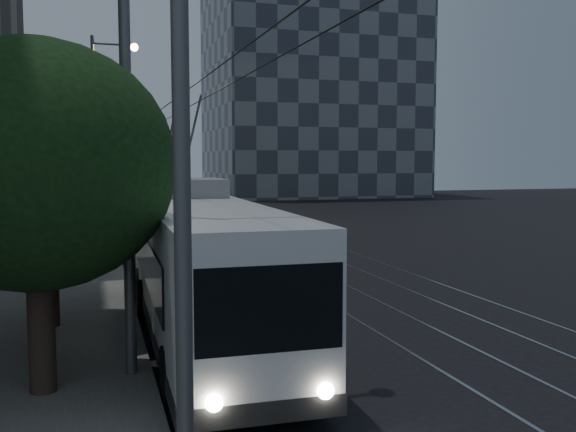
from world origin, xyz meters
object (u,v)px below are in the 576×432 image
at_px(car_white_a, 159,224).
at_px(streetlamp_near, 149,35).
at_px(car_white_d, 142,207).
at_px(streetlamp_far, 102,115).
at_px(pickup_silver, 179,241).
at_px(car_white_c, 120,211).
at_px(trolleybus, 202,266).
at_px(car_white_b, 151,221).

height_order(car_white_a, streetlamp_near, streetlamp_near).
relative_size(car_white_d, streetlamp_far, 0.36).
bearing_deg(streetlamp_near, pickup_silver, 80.98).
height_order(car_white_c, streetlamp_near, streetlamp_near).
distance_m(car_white_d, streetlamp_near, 34.95).
xyz_separation_m(car_white_d, streetlamp_near, (-2.26, -34.44, 5.51)).
height_order(trolleybus, pickup_silver, trolleybus).
bearing_deg(trolleybus, car_white_a, 88.15).
distance_m(trolleybus, streetlamp_near, 5.41).
height_order(car_white_a, car_white_b, car_white_b).
xyz_separation_m(car_white_b, car_white_d, (0.34, 11.55, -0.08)).
distance_m(pickup_silver, car_white_b, 8.64).
xyz_separation_m(car_white_b, streetlamp_far, (-2.33, 4.14, 5.84)).
bearing_deg(car_white_c, streetlamp_far, -95.49).
bearing_deg(car_white_b, streetlamp_near, -119.47).
distance_m(trolleybus, streetlamp_far, 25.00).
relative_size(car_white_c, streetlamp_far, 0.33).
relative_size(car_white_b, car_white_d, 1.32).
xyz_separation_m(car_white_b, car_white_c, (-1.25, 9.48, -0.15)).
bearing_deg(car_white_b, streetlamp_far, 94.73).
relative_size(car_white_a, streetlamp_near, 0.36).
bearing_deg(car_white_d, streetlamp_far, -103.48).
bearing_deg(car_white_a, car_white_b, 119.08).
xyz_separation_m(pickup_silver, car_white_b, (-0.34, 8.64, 0.01)).
relative_size(trolleybus, streetlamp_near, 1.15).
bearing_deg(trolleybus, car_white_d, 89.20).
height_order(car_white_d, streetlamp_far, streetlamp_far).
xyz_separation_m(pickup_silver, car_white_d, (0.00, 20.19, -0.07)).
distance_m(trolleybus, car_white_c, 29.80).
height_order(car_white_c, car_white_d, car_white_d).
bearing_deg(car_white_b, pickup_silver, -112.42).
height_order(trolleybus, streetlamp_near, streetlamp_near).
bearing_deg(pickup_silver, car_white_b, 92.72).
bearing_deg(car_white_a, pickup_silver, -94.02).
bearing_deg(car_white_a, streetlamp_near, -99.79).
height_order(trolleybus, car_white_b, trolleybus).
bearing_deg(car_white_a, trolleybus, -96.79).
bearing_deg(streetlamp_near, trolleybus, 63.30).
bearing_deg(car_white_a, car_white_d, 85.98).
bearing_deg(streetlamp_near, car_white_b, 85.20).
xyz_separation_m(car_white_b, streetlamp_near, (-1.92, -22.88, 5.43)).
bearing_deg(car_white_b, car_white_d, 63.65).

